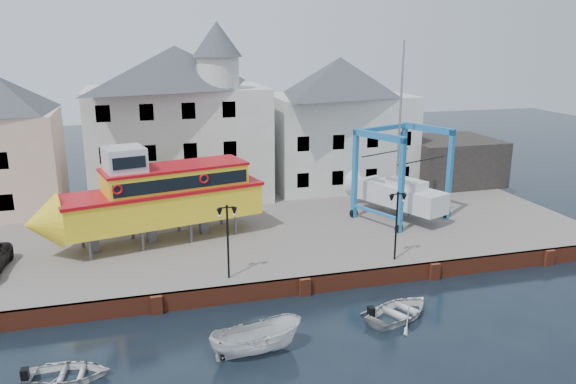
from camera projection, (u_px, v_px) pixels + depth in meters
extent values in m
plane|color=black|center=(304.00, 295.00, 31.12)|extent=(140.00, 140.00, 0.00)
cube|color=#615B58|center=(260.00, 225.00, 41.21)|extent=(44.00, 22.00, 1.00)
cube|color=maroon|center=(304.00, 286.00, 31.10)|extent=(44.00, 0.25, 1.00)
cube|color=maroon|center=(157.00, 305.00, 28.88)|extent=(0.60, 0.36, 1.00)
cube|color=maroon|center=(305.00, 287.00, 30.94)|extent=(0.60, 0.36, 1.00)
cube|color=maroon|center=(434.00, 271.00, 33.01)|extent=(0.60, 0.36, 1.00)
cube|color=maroon|center=(549.00, 258.00, 35.08)|extent=(0.60, 0.36, 1.00)
cube|color=#D7A88D|center=(4.00, 163.00, 41.93)|extent=(8.00, 7.00, 7.50)
cube|color=black|center=(6.00, 202.00, 39.41)|extent=(1.00, 0.08, 1.20)
cube|color=black|center=(0.00, 161.00, 38.62)|extent=(1.00, 0.08, 1.20)
cube|color=beige|center=(179.00, 143.00, 45.55)|extent=(14.00, 8.00, 9.00)
pyramid|color=#33373E|center=(175.00, 67.00, 43.94)|extent=(14.00, 8.00, 3.20)
cube|color=black|center=(110.00, 195.00, 41.22)|extent=(1.00, 0.08, 1.20)
cube|color=black|center=(152.00, 192.00, 42.00)|extent=(1.00, 0.08, 1.20)
cube|color=black|center=(192.00, 190.00, 42.77)|extent=(1.00, 0.08, 1.20)
cube|color=black|center=(231.00, 187.00, 43.55)|extent=(1.00, 0.08, 1.20)
cube|color=black|center=(107.00, 155.00, 40.43)|extent=(1.00, 0.08, 1.20)
cube|color=black|center=(149.00, 153.00, 41.20)|extent=(1.00, 0.08, 1.20)
cube|color=black|center=(190.00, 151.00, 41.98)|extent=(1.00, 0.08, 1.20)
cube|color=black|center=(230.00, 149.00, 42.75)|extent=(1.00, 0.08, 1.20)
cube|color=black|center=(103.00, 114.00, 39.63)|extent=(1.00, 0.08, 1.20)
cube|color=black|center=(146.00, 112.00, 40.41)|extent=(1.00, 0.08, 1.20)
cube|color=black|center=(188.00, 111.00, 41.18)|extent=(1.00, 0.08, 1.20)
cube|color=black|center=(229.00, 109.00, 41.96)|extent=(1.00, 0.08, 1.20)
cylinder|color=beige|center=(218.00, 73.00, 42.59)|extent=(3.20, 3.20, 2.40)
cone|color=#33373E|center=(217.00, 39.00, 41.93)|extent=(3.80, 3.80, 2.60)
cube|color=beige|center=(339.00, 140.00, 49.77)|extent=(12.00, 8.00, 8.00)
pyramid|color=#33373E|center=(340.00, 76.00, 48.29)|extent=(12.00, 8.00, 3.20)
cube|color=black|center=(303.00, 180.00, 45.57)|extent=(1.00, 0.08, 1.20)
cube|color=black|center=(338.00, 178.00, 46.34)|extent=(1.00, 0.08, 1.20)
cube|color=black|center=(371.00, 176.00, 47.12)|extent=(1.00, 0.08, 1.20)
cube|color=black|center=(404.00, 173.00, 47.89)|extent=(1.00, 0.08, 1.20)
cube|color=black|center=(303.00, 144.00, 44.77)|extent=(1.00, 0.08, 1.20)
cube|color=black|center=(338.00, 142.00, 45.55)|extent=(1.00, 0.08, 1.20)
cube|color=black|center=(373.00, 140.00, 46.32)|extent=(1.00, 0.08, 1.20)
cube|color=black|center=(406.00, 139.00, 47.10)|extent=(1.00, 0.08, 1.20)
cube|color=black|center=(449.00, 160.00, 51.03)|extent=(8.00, 7.00, 4.00)
cylinder|color=black|center=(228.00, 244.00, 30.41)|extent=(0.12, 0.12, 4.00)
cube|color=black|center=(227.00, 207.00, 29.86)|extent=(0.90, 0.06, 0.06)
sphere|color=black|center=(227.00, 206.00, 29.84)|extent=(0.16, 0.16, 0.16)
cone|color=black|center=(220.00, 213.00, 29.83)|extent=(0.32, 0.32, 0.45)
sphere|color=silver|center=(220.00, 216.00, 29.88)|extent=(0.18, 0.18, 0.18)
cone|color=black|center=(234.00, 212.00, 30.04)|extent=(0.32, 0.32, 0.45)
sphere|color=silver|center=(234.00, 215.00, 30.09)|extent=(0.18, 0.18, 0.18)
cylinder|color=black|center=(396.00, 227.00, 32.99)|extent=(0.12, 0.12, 4.00)
cube|color=black|center=(398.00, 194.00, 32.45)|extent=(0.90, 0.06, 0.06)
sphere|color=black|center=(398.00, 193.00, 32.43)|extent=(0.16, 0.16, 0.16)
cone|color=black|center=(391.00, 199.00, 32.42)|extent=(0.32, 0.32, 0.45)
sphere|color=silver|center=(391.00, 202.00, 32.46)|extent=(0.18, 0.18, 0.18)
cone|color=black|center=(404.00, 198.00, 32.62)|extent=(0.32, 0.32, 0.45)
sphere|color=silver|center=(404.00, 201.00, 32.67)|extent=(0.18, 0.18, 0.18)
cylinder|color=#59595E|center=(90.00, 250.00, 33.19)|extent=(0.24, 0.24, 1.34)
cylinder|color=#59595E|center=(83.00, 237.00, 35.30)|extent=(0.24, 0.24, 1.34)
cylinder|color=#59595E|center=(143.00, 241.00, 34.66)|extent=(0.24, 0.24, 1.34)
cylinder|color=#59595E|center=(133.00, 229.00, 36.77)|extent=(0.24, 0.24, 1.34)
cylinder|color=#59595E|center=(191.00, 232.00, 36.12)|extent=(0.24, 0.24, 1.34)
cylinder|color=#59595E|center=(179.00, 222.00, 38.24)|extent=(0.24, 0.24, 1.34)
cylinder|color=#59595E|center=(236.00, 225.00, 37.59)|extent=(0.24, 0.24, 1.34)
cylinder|color=#59595E|center=(221.00, 215.00, 39.70)|extent=(0.24, 0.24, 1.34)
cube|color=#59595E|center=(94.00, 242.00, 34.45)|extent=(0.63, 0.56, 1.34)
cube|color=#59595E|center=(151.00, 232.00, 36.13)|extent=(0.63, 0.56, 1.34)
cube|color=#59595E|center=(204.00, 224.00, 37.81)|extent=(0.63, 0.56, 1.34)
cube|color=yellow|center=(163.00, 206.00, 36.11)|extent=(12.98, 6.24, 1.97)
cone|color=yellow|center=(42.00, 223.00, 32.71)|extent=(2.71, 3.77, 3.40)
cube|color=#AD0A12|center=(162.00, 190.00, 35.83)|extent=(13.28, 6.44, 0.20)
cube|color=yellow|center=(175.00, 179.00, 36.08)|extent=(9.42, 5.05, 1.43)
cube|color=black|center=(183.00, 183.00, 34.76)|extent=(8.37, 2.07, 0.81)
cube|color=black|center=(168.00, 173.00, 37.38)|extent=(8.37, 2.07, 0.81)
cube|color=#AD0A12|center=(175.00, 167.00, 35.87)|extent=(9.61, 5.18, 0.16)
cube|color=silver|center=(124.00, 160.00, 34.21)|extent=(2.81, 2.81, 1.63)
cube|color=black|center=(129.00, 163.00, 33.18)|extent=(1.92, 0.52, 0.72)
torus|color=#AD0A12|center=(117.00, 190.00, 32.80)|extent=(0.64, 0.27, 0.63)
torus|color=#AD0A12|center=(204.00, 179.00, 35.31)|extent=(0.64, 0.27, 0.63)
cube|color=#185EA6|center=(401.00, 186.00, 37.22)|extent=(0.43, 0.43, 6.51)
cylinder|color=black|center=(399.00, 228.00, 38.00)|extent=(0.69, 0.47, 0.65)
cube|color=#185EA6|center=(355.00, 174.00, 40.48)|extent=(0.43, 0.43, 6.51)
cylinder|color=black|center=(354.00, 213.00, 41.26)|extent=(0.69, 0.47, 0.65)
cube|color=#185EA6|center=(449.00, 175.00, 40.37)|extent=(0.43, 0.43, 6.51)
cylinder|color=black|center=(446.00, 214.00, 41.15)|extent=(0.69, 0.47, 0.65)
cube|color=#185EA6|center=(403.00, 165.00, 43.63)|extent=(0.43, 0.43, 6.51)
cylinder|color=black|center=(401.00, 201.00, 44.41)|extent=(0.69, 0.47, 0.65)
cube|color=#185EA6|center=(379.00, 136.00, 38.03)|extent=(2.11, 4.41, 0.46)
cube|color=#185EA6|center=(376.00, 212.00, 39.47)|extent=(2.02, 4.37, 0.20)
cube|color=#185EA6|center=(428.00, 129.00, 41.18)|extent=(2.11, 4.41, 0.46)
cube|color=#185EA6|center=(423.00, 199.00, 42.62)|extent=(2.02, 4.37, 0.20)
cube|color=#185EA6|center=(382.00, 128.00, 41.24)|extent=(5.26, 2.47, 0.33)
cube|color=silver|center=(401.00, 196.00, 40.85)|extent=(4.68, 7.26, 1.49)
cone|color=silver|center=(360.00, 184.00, 43.97)|extent=(2.55, 2.20, 2.14)
cube|color=#59595E|center=(400.00, 210.00, 41.13)|extent=(0.86, 1.63, 0.65)
cube|color=silver|center=(407.00, 183.00, 40.22)|extent=(2.46, 3.15, 0.56)
cylinder|color=#99999E|center=(400.00, 115.00, 39.64)|extent=(0.21, 0.21, 10.23)
cube|color=black|center=(422.00, 160.00, 38.81)|extent=(4.63, 2.05, 0.05)
cube|color=black|center=(385.00, 153.00, 41.33)|extent=(4.63, 2.05, 0.05)
imported|color=silver|center=(257.00, 354.00, 25.34)|extent=(4.43, 1.99, 1.66)
imported|color=silver|center=(399.00, 316.00, 28.71)|extent=(5.04, 4.50, 0.86)
imported|color=silver|center=(68.00, 379.00, 23.46)|extent=(3.79, 2.95, 0.72)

